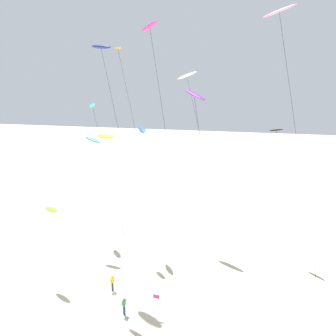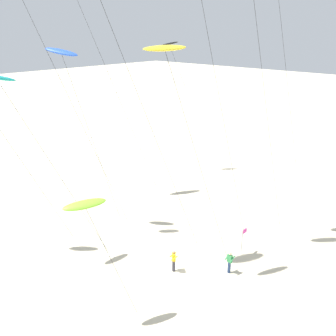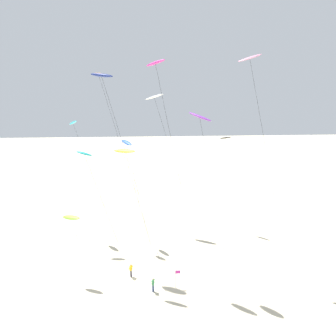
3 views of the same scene
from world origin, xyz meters
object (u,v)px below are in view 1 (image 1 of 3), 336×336
(kite_white, at_px, (187,77))
(kite_blue, at_px, (142,131))
(kite_yellow, at_px, (106,138))
(kite_magenta, at_px, (150,30))
(kite_navy, at_px, (101,48))
(kite_pink, at_px, (280,18))
(kite_flyer_middle, at_px, (124,305))
(kite_cyan, at_px, (93,107))
(kite_flyer_nearest, at_px, (112,282))
(kite_orange, at_px, (119,54))
(kite_purple, at_px, (195,96))
(kite_lime, at_px, (51,210))
(kite_black, at_px, (277,133))
(marker_flag, at_px, (155,301))
(kite_teal, at_px, (93,141))

(kite_white, xyz_separation_m, kite_blue, (-4.22, -4.99, -6.28))
(kite_yellow, relative_size, kite_magenta, 0.62)
(kite_blue, bearing_deg, kite_navy, -115.63)
(kite_pink, relative_size, kite_flyer_middle, 15.30)
(kite_cyan, bearing_deg, kite_flyer_nearest, -57.71)
(kite_orange, relative_size, kite_cyan, 1.38)
(kite_orange, height_order, kite_purple, kite_orange)
(kite_blue, bearing_deg, kite_orange, 149.58)
(kite_lime, distance_m, kite_navy, 16.87)
(kite_orange, bearing_deg, kite_flyer_middle, -66.88)
(kite_lime, relative_size, kite_flyer_nearest, 4.69)
(kite_black, xyz_separation_m, marker_flag, (-9.46, -16.14, -12.72))
(kite_pink, distance_m, kite_flyer_middle, 26.77)
(kite_pink, xyz_separation_m, kite_cyan, (-22.32, 10.76, -7.66))
(kite_magenta, xyz_separation_m, kite_teal, (-9.59, 6.40, -10.98))
(kite_lime, distance_m, kite_black, 25.84)
(kite_teal, xyz_separation_m, kite_white, (9.87, 6.65, 7.50))
(kite_lime, relative_size, kite_teal, 0.57)
(kite_flyer_middle, bearing_deg, kite_magenta, 82.30)
(kite_magenta, bearing_deg, kite_blue, 116.05)
(kite_pink, relative_size, kite_teal, 1.87)
(kite_pink, xyz_separation_m, marker_flag, (-8.70, -5.03, -23.00))
(kite_cyan, relative_size, kite_teal, 1.28)
(marker_flag, bearing_deg, kite_navy, 135.01)
(kite_orange, xyz_separation_m, kite_blue, (3.55, -2.09, -8.87))
(kite_navy, bearing_deg, kite_black, 24.29)
(kite_pink, bearing_deg, kite_teal, 162.35)
(kite_lime, bearing_deg, kite_blue, 60.47)
(kite_blue, bearing_deg, kite_purple, -51.74)
(kite_lime, xyz_separation_m, kite_flyer_nearest, (6.49, -0.41, -6.61))
(kite_pink, bearing_deg, kite_purple, -156.45)
(kite_pink, distance_m, kite_flyer_nearest, 27.49)
(kite_magenta, height_order, kite_cyan, kite_magenta)
(kite_navy, xyz_separation_m, kite_cyan, (-5.44, 7.61, -6.29))
(kite_lime, distance_m, kite_white, 22.50)
(kite_lime, height_order, kite_orange, kite_orange)
(kite_white, height_order, kite_blue, kite_white)
(kite_yellow, bearing_deg, kite_flyer_middle, -51.03)
(kite_lime, xyz_separation_m, kite_teal, (0.17, 8.63, 5.61))
(kite_teal, bearing_deg, kite_yellow, -54.81)
(kite_lime, relative_size, kite_pink, 0.31)
(kite_flyer_nearest, bearing_deg, kite_flyer_middle, -49.74)
(kite_pink, relative_size, kite_cyan, 1.46)
(kite_yellow, bearing_deg, kite_pink, 8.68)
(kite_lime, height_order, kite_yellow, kite_yellow)
(kite_yellow, relative_size, kite_flyer_nearest, 9.17)
(kite_teal, distance_m, kite_blue, 6.02)
(kite_cyan, bearing_deg, kite_flyer_middle, -56.14)
(kite_flyer_middle, bearing_deg, kite_lime, 159.38)
(kite_black, xyz_separation_m, kite_blue, (-15.27, -3.03, 0.12))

